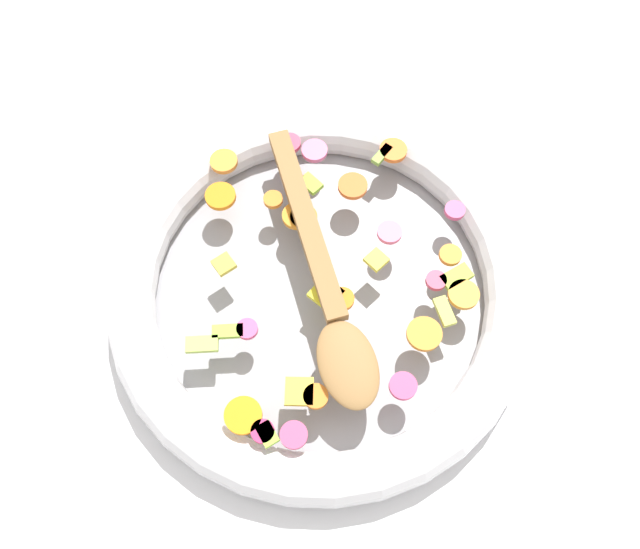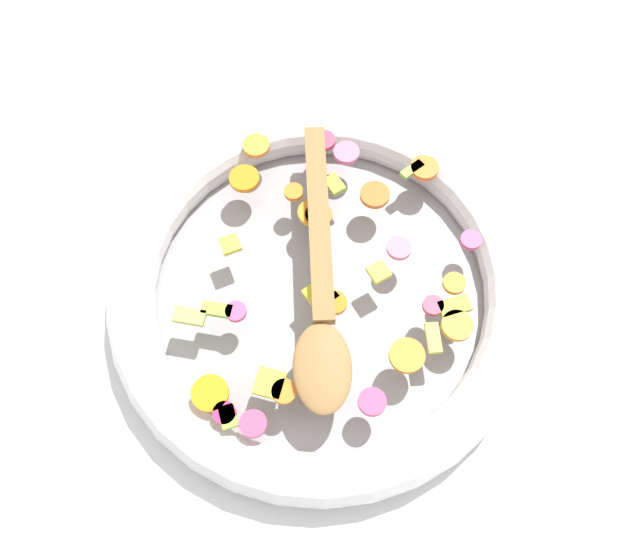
{
  "view_description": "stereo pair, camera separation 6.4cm",
  "coord_description": "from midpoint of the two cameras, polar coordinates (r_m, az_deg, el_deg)",
  "views": [
    {
      "loc": [
        -0.07,
        -0.26,
        0.63
      ],
      "look_at": [
        0.0,
        0.0,
        0.05
      ],
      "focal_mm": 35.0,
      "sensor_mm": 36.0,
      "label": 1
    },
    {
      "loc": [
        -0.01,
        -0.27,
        0.63
      ],
      "look_at": [
        0.0,
        0.0,
        0.05
      ],
      "focal_mm": 35.0,
      "sensor_mm": 36.0,
      "label": 2
    }
  ],
  "objects": [
    {
      "name": "ground_plane",
      "position": [
        0.68,
        -2.66,
        -2.06
      ],
      "size": [
        4.0,
        4.0,
        0.0
      ],
      "primitive_type": "plane",
      "color": "silver"
    },
    {
      "name": "wooden_spoon",
      "position": [
        0.62,
        -2.36,
        -1.61
      ],
      "size": [
        0.06,
        0.32,
        0.01
      ],
      "color": "olive",
      "rests_on": "chopped_vegetables"
    },
    {
      "name": "skillet",
      "position": [
        0.66,
        -2.74,
        -1.32
      ],
      "size": [
        0.45,
        0.45,
        0.05
      ],
      "color": "gray",
      "rests_on": "ground_plane"
    },
    {
      "name": "chopped_vegetables",
      "position": [
        0.64,
        -1.94,
        0.53
      ],
      "size": [
        0.32,
        0.35,
        0.01
      ],
      "color": "orange",
      "rests_on": "skillet"
    }
  ]
}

